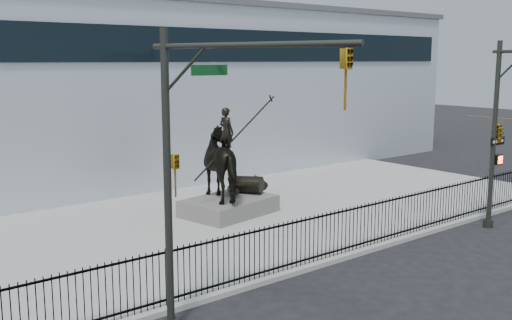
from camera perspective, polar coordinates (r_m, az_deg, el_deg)
ground at (r=18.95m, az=10.98°, el=-10.11°), size 120.00×120.00×0.00m
plaza at (r=23.78m, az=-2.10°, el=-5.67°), size 30.00×12.00×0.15m
building at (r=34.29m, az=-15.44°, el=6.17°), size 44.00×14.00×9.00m
picket_fence at (r=19.45m, az=8.23°, el=-6.71°), size 22.10×0.10×1.50m
statue_plinth at (r=24.20m, az=-2.60°, el=-4.41°), size 3.91×3.02×0.66m
equestrian_statue at (r=23.89m, az=-2.52°, el=-0.37°), size 4.48×3.18×3.84m
traffic_signal_left at (r=13.03m, az=-5.67°, el=-0.61°), size 1.52×4.84×7.00m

